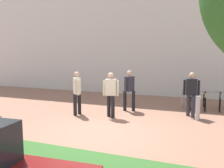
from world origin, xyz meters
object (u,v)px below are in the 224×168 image
(bike_rack_cluster, at_px, (220,102))
(person_casual_tan, at_px, (77,90))
(person_suited_dark, at_px, (191,92))
(person_shirt_white, at_px, (111,92))
(person_suited_navy, at_px, (129,88))
(bollard_steel, at_px, (198,108))

(bike_rack_cluster, height_order, person_casual_tan, person_casual_tan)
(person_casual_tan, xyz_separation_m, person_suited_dark, (4.24, 1.27, 0.00))
(person_casual_tan, relative_size, person_suited_dark, 1.00)
(person_shirt_white, bearing_deg, person_casual_tan, -175.28)
(bike_rack_cluster, relative_size, person_suited_dark, 1.85)
(person_shirt_white, relative_size, person_suited_navy, 1.00)
(person_casual_tan, bearing_deg, person_suited_navy, 37.27)
(person_casual_tan, height_order, person_suited_navy, same)
(bollard_steel, distance_m, person_shirt_white, 3.25)
(person_shirt_white, bearing_deg, person_suited_dark, 22.12)
(person_shirt_white, bearing_deg, bollard_steel, 13.10)
(person_suited_navy, bearing_deg, bike_rack_cluster, 23.29)
(bike_rack_cluster, bearing_deg, person_suited_navy, -156.71)
(person_casual_tan, height_order, person_suited_dark, same)
(bollard_steel, relative_size, person_suited_dark, 0.52)
(person_suited_dark, bearing_deg, bike_rack_cluster, 55.01)
(bike_rack_cluster, xyz_separation_m, person_casual_tan, (-5.38, -2.89, 0.64))
(person_suited_dark, distance_m, person_shirt_white, 3.08)
(bike_rack_cluster, relative_size, person_shirt_white, 1.85)
(bike_rack_cluster, distance_m, bollard_steel, 2.23)
(bike_rack_cluster, relative_size, bollard_steel, 3.54)
(person_suited_navy, bearing_deg, person_shirt_white, -106.67)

